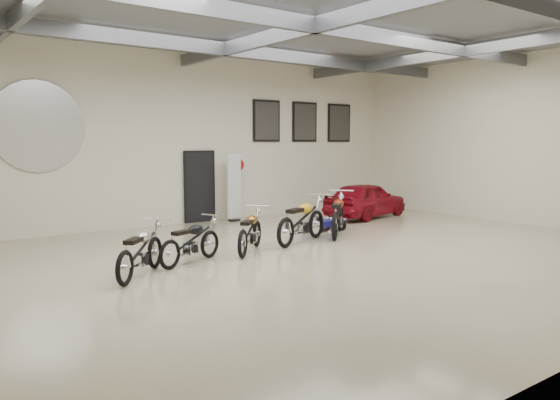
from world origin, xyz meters
TOP-DOWN VIEW (x-y plane):
  - floor at (0.00, 0.00)m, footprint 16.00×12.00m
  - ceiling at (0.00, 0.00)m, footprint 16.00×12.00m
  - back_wall at (0.00, 6.00)m, footprint 16.00×0.02m
  - right_wall at (8.00, 0.00)m, footprint 0.02×12.00m
  - ceiling_beams at (0.00, 0.00)m, footprint 15.80×11.80m
  - door at (0.50, 5.95)m, footprint 0.92×0.08m
  - logo_plaque at (-4.00, 5.95)m, footprint 2.30×0.06m
  - poster_left at (3.00, 5.96)m, footprint 1.05×0.08m
  - poster_mid at (4.60, 5.96)m, footprint 1.05×0.08m
  - poster_right at (6.20, 5.96)m, footprint 1.05×0.08m
  - oil_sign at (1.90, 5.95)m, footprint 0.72×0.10m
  - banner_stand at (1.45, 5.50)m, footprint 0.57×0.32m
  - motorcycle_silver at (-3.61, 0.52)m, footprint 1.76×1.74m
  - motorcycle_black at (-2.39, 0.96)m, footprint 1.85×1.22m
  - motorcycle_gold at (-0.82, 1.21)m, footprint 1.76×1.69m
  - motorcycle_yellow at (0.80, 1.41)m, footprint 2.27×1.46m
  - motorcycle_red at (2.20, 1.65)m, footprint 2.07×1.95m
  - go_kart at (2.59, 2.48)m, footprint 1.47×0.70m
  - vintage_car at (5.28, 3.67)m, footprint 2.08×3.58m

SIDE VIEW (x-z plane):
  - floor at x=0.00m, z-range -0.01..0.01m
  - go_kart at x=2.59m, z-range 0.00..0.53m
  - motorcycle_black at x=-2.39m, z-range 0.00..0.92m
  - motorcycle_gold at x=-0.82m, z-range 0.00..0.97m
  - motorcycle_silver at x=-3.61m, z-range 0.00..0.98m
  - motorcycle_red at x=2.20m, z-range 0.00..1.13m
  - motorcycle_yellow at x=0.80m, z-range 0.00..1.13m
  - vintage_car at x=5.28m, z-range 0.00..1.15m
  - banner_stand at x=1.45m, z-range 0.00..1.99m
  - door at x=0.50m, z-range 0.00..2.10m
  - oil_sign at x=1.90m, z-range 1.34..2.06m
  - back_wall at x=0.00m, z-range 0.00..5.00m
  - right_wall at x=8.00m, z-range 0.00..5.00m
  - logo_plaque at x=-4.00m, z-range 2.22..3.38m
  - poster_left at x=3.00m, z-range 2.42..3.78m
  - poster_mid at x=4.60m, z-range 2.42..3.78m
  - poster_right at x=6.20m, z-range 2.42..3.78m
  - ceiling_beams at x=0.00m, z-range 4.59..4.91m
  - ceiling at x=0.00m, z-range 5.00..5.00m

